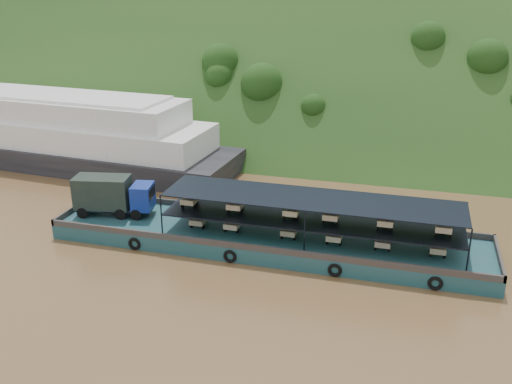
# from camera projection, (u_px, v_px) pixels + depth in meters

# --- Properties ---
(ground) EXTENTS (160.00, 160.00, 0.00)m
(ground) POSITION_uv_depth(u_px,v_px,m) (270.00, 243.00, 46.66)
(ground) COLOR brown
(ground) RESTS_ON ground
(hillside) EXTENTS (140.00, 39.60, 39.60)m
(hillside) POSITION_uv_depth(u_px,v_px,m) (334.00, 133.00, 79.03)
(hillside) COLOR #1B3A15
(hillside) RESTS_ON ground
(cargo_barge) EXTENTS (35.00, 7.18, 4.58)m
(cargo_barge) POSITION_uv_depth(u_px,v_px,m) (253.00, 232.00, 46.07)
(cargo_barge) COLOR #15474B
(cargo_barge) RESTS_ON ground
(passenger_ferry) EXTENTS (40.48, 12.81, 8.07)m
(passenger_ferry) POSITION_uv_depth(u_px,v_px,m) (68.00, 134.00, 65.33)
(passenger_ferry) COLOR black
(passenger_ferry) RESTS_ON ground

